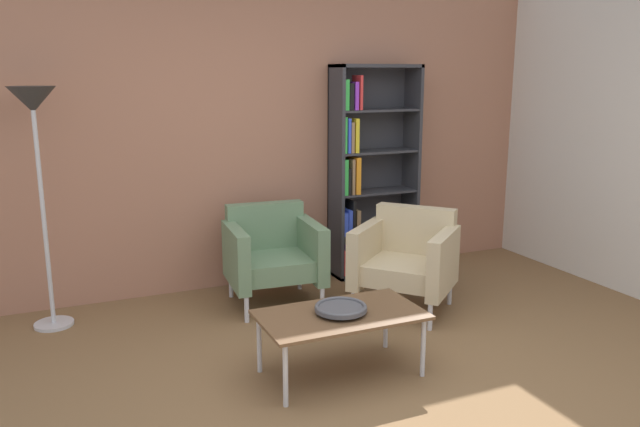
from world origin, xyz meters
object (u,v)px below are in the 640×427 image
coffee_table_low (341,318)px  floor_lamp_torchiere (35,129)px  decorative_bowl (341,308)px  armchair_spare_guest (272,253)px  bookshelf_tall (366,173)px  armchair_near_window (407,258)px

coffee_table_low → floor_lamp_torchiere: (-1.61, 1.55, 1.08)m
decorative_bowl → floor_lamp_torchiere: 2.45m
floor_lamp_torchiere → armchair_spare_guest: bearing=-6.3°
decorative_bowl → armchair_spare_guest: 1.37m
armchair_spare_guest → floor_lamp_torchiere: size_ratio=0.45×
bookshelf_tall → coffee_table_low: 2.14m
bookshelf_tall → decorative_bowl: bearing=-121.8°
coffee_table_low → armchair_spare_guest: (0.04, 1.36, 0.05)m
coffee_table_low → decorative_bowl: decorative_bowl is taller
coffee_table_low → armchair_near_window: armchair_near_window is taller
decorative_bowl → floor_lamp_torchiere: size_ratio=0.18×
armchair_spare_guest → floor_lamp_torchiere: bearing=178.0°
coffee_table_low → floor_lamp_torchiere: size_ratio=0.57×
bookshelf_tall → armchair_near_window: (-0.13, -0.94, -0.53)m
decorative_bowl → armchair_near_window: size_ratio=0.34×
armchair_near_window → armchair_spare_guest: bearing=-162.0°
armchair_spare_guest → floor_lamp_torchiere: (-1.65, 0.18, 1.03)m
decorative_bowl → armchair_near_window: (0.96, 0.81, -0.02)m
decorative_bowl → coffee_table_low: bearing=0.0°
decorative_bowl → armchair_near_window: bearing=40.3°
coffee_table_low → armchair_near_window: size_ratio=1.05×
armchair_spare_guest → armchair_near_window: bearing=-26.6°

